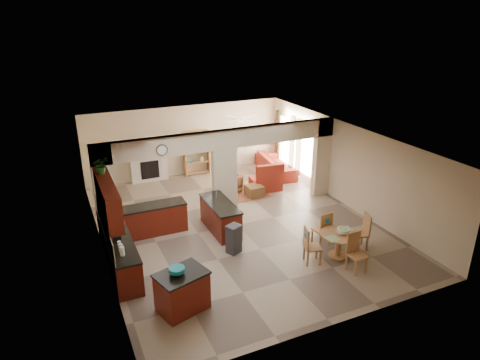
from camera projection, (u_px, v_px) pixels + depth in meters
name	position (u px, v px, depth m)	size (l,w,h in m)	color
floor	(237.00, 225.00, 13.28)	(10.00, 10.00, 0.00)	#87745D
ceiling	(237.00, 138.00, 12.26)	(10.00, 10.00, 0.00)	white
wall_back	(186.00, 141.00, 17.01)	(8.00, 8.00, 0.00)	#C4B18F
wall_front	(339.00, 268.00, 8.52)	(8.00, 8.00, 0.00)	#C4B18F
wall_left	(98.00, 206.00, 11.24)	(10.00, 10.00, 0.00)	#C4B18F
wall_right	(346.00, 165.00, 14.30)	(10.00, 10.00, 0.00)	#C4B18F
partition_left_pier	(105.00, 191.00, 12.20)	(0.60, 0.25, 2.80)	#C4B18F
partition_center_pier	(225.00, 181.00, 13.73)	(0.80, 0.25, 2.20)	#C4B18F
partition_right_pier	(322.00, 157.00, 15.03)	(0.60, 0.25, 2.80)	#C4B18F
partition_header	(224.00, 139.00, 13.21)	(8.00, 0.25, 0.60)	#C4B18F
kitchen_counter	(132.00, 236.00, 11.65)	(2.52, 3.29, 1.48)	#470C08
upper_cabinets	(108.00, 198.00, 10.44)	(0.35, 2.40, 0.90)	#470C08
peninsula	(220.00, 217.00, 12.79)	(0.70, 1.85, 0.91)	#470C08
wall_clock	(162.00, 150.00, 12.34)	(0.34, 0.34, 0.03)	#4F2A1A
rug	(244.00, 194.00, 15.52)	(1.60, 1.30, 0.01)	brown
fireplace	(149.00, 166.00, 16.54)	(1.60, 0.35, 1.20)	beige
shelving_unit	(197.00, 153.00, 17.17)	(1.00, 0.32, 1.80)	#975E34
window_a	(308.00, 152.00, 16.31)	(0.02, 0.90, 1.90)	white
window_b	(285.00, 140.00, 17.75)	(0.02, 0.90, 1.90)	white
glazed_door	(296.00, 149.00, 17.09)	(0.02, 0.70, 2.10)	white
drape_a_left	(316.00, 156.00, 15.79)	(0.10, 0.28, 2.30)	#44261B
drape_a_right	(299.00, 148.00, 16.80)	(0.10, 0.28, 2.30)	#44261B
drape_b_left	(292.00, 144.00, 17.23)	(0.10, 0.28, 2.30)	#44261B
drape_b_right	(278.00, 137.00, 18.25)	(0.10, 0.28, 2.30)	#44261B
ceiling_fan	(241.00, 119.00, 15.46)	(1.00, 1.00, 0.10)	white
kitchen_island	(182.00, 291.00, 9.35)	(1.25, 1.05, 0.93)	#470C08
teal_bowl	(177.00, 271.00, 9.12)	(0.35, 0.35, 0.16)	#137B85
trash_can	(234.00, 240.00, 11.64)	(0.36, 0.30, 0.75)	#2B2B2E
dining_table	(339.00, 241.00, 11.39)	(1.02, 1.02, 0.70)	#975E34
fruit_bowl	(343.00, 231.00, 11.28)	(0.32, 0.32, 0.17)	#7AB727
sofa	(275.00, 165.00, 17.45)	(0.98, 2.51, 0.73)	maroon
chaise	(265.00, 183.00, 15.95)	(1.05, 0.86, 0.42)	maroon
armchair	(230.00, 184.00, 15.60)	(0.70, 0.72, 0.66)	maroon
ottoman	(254.00, 191.00, 15.28)	(0.56, 0.56, 0.41)	maroon
plant	(101.00, 165.00, 10.71)	(0.40, 0.35, 0.45)	#1D4312
chair_north	(323.00, 228.00, 11.94)	(0.46, 0.46, 1.02)	#975E34
chair_east	(363.00, 230.00, 11.79)	(0.51, 0.51, 1.02)	#975E34
chair_south	(355.00, 250.00, 10.79)	(0.44, 0.44, 1.02)	#975E34
chair_west	(310.00, 244.00, 11.08)	(0.52, 0.52, 1.02)	#975E34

